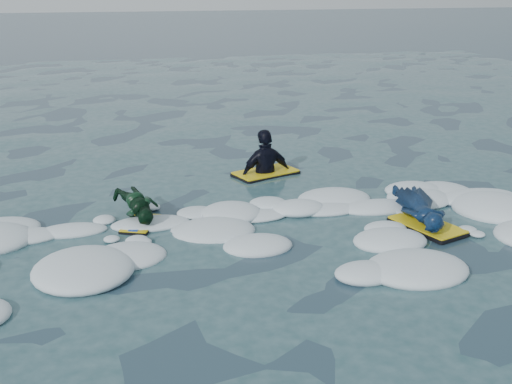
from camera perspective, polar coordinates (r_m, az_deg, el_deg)
ground at (r=7.67m, az=-2.63°, el=-7.21°), size 120.00×120.00×0.00m
foam_band at (r=8.60m, az=-3.85°, el=-4.27°), size 12.00×3.10×0.30m
prone_woman_unit at (r=9.36m, az=14.44°, el=-1.53°), size 0.90×1.66×0.41m
prone_child_unit at (r=9.28m, az=-10.33°, el=-1.34°), size 0.74×1.21×0.43m
waiting_rider_unit at (r=11.30m, az=0.86°, el=1.43°), size 1.27×0.98×1.68m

